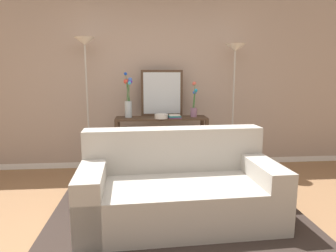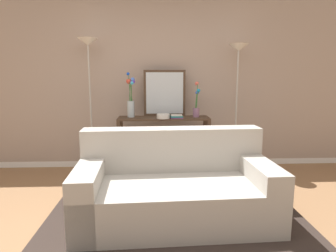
# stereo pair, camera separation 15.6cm
# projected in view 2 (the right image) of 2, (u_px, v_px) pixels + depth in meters

# --- Properties ---
(ground_plane) EXTENTS (16.00, 16.00, 0.02)m
(ground_plane) POSITION_uv_depth(u_px,v_px,m) (151.00, 247.00, 2.54)
(ground_plane) COLOR #936B47
(back_wall) EXTENTS (12.00, 0.15, 2.61)m
(back_wall) POSITION_uv_depth(u_px,v_px,m) (151.00, 84.00, 4.63)
(back_wall) COLOR white
(back_wall) RESTS_ON ground
(area_rug) EXTENTS (2.61, 2.12, 0.01)m
(area_rug) POSITION_uv_depth(u_px,v_px,m) (176.00, 225.00, 2.88)
(area_rug) COLOR #332823
(area_rug) RESTS_ON ground
(couch) EXTENTS (1.95, 1.05, 0.88)m
(couch) POSITION_uv_depth(u_px,v_px,m) (175.00, 189.00, 2.99)
(couch) COLOR #ADA89E
(couch) RESTS_ON ground
(console_table) EXTENTS (1.32, 0.37, 0.84)m
(console_table) POSITION_uv_depth(u_px,v_px,m) (164.00, 135.00, 4.36)
(console_table) COLOR #473323
(console_table) RESTS_ON ground
(floor_lamp_left) EXTENTS (0.28, 0.28, 1.95)m
(floor_lamp_left) POSITION_uv_depth(u_px,v_px,m) (89.00, 69.00, 4.17)
(floor_lamp_left) COLOR #B7B2A8
(floor_lamp_left) RESTS_ON ground
(floor_lamp_right) EXTENTS (0.28, 0.28, 1.88)m
(floor_lamp_right) POSITION_uv_depth(u_px,v_px,m) (238.00, 72.00, 4.28)
(floor_lamp_right) COLOR #B7B2A8
(floor_lamp_right) RESTS_ON ground
(wall_mirror) EXTENTS (0.62, 0.02, 0.68)m
(wall_mirror) POSITION_uv_depth(u_px,v_px,m) (165.00, 93.00, 4.41)
(wall_mirror) COLOR #473323
(wall_mirror) RESTS_ON console_table
(vase_tall_flowers) EXTENTS (0.13, 0.12, 0.64)m
(vase_tall_flowers) POSITION_uv_depth(u_px,v_px,m) (131.00, 100.00, 4.29)
(vase_tall_flowers) COLOR silver
(vase_tall_flowers) RESTS_ON console_table
(vase_short_flowers) EXTENTS (0.10, 0.11, 0.51)m
(vase_short_flowers) POSITION_uv_depth(u_px,v_px,m) (197.00, 105.00, 4.32)
(vase_short_flowers) COLOR gray
(vase_short_flowers) RESTS_ON console_table
(fruit_bowl) EXTENTS (0.19, 0.19, 0.06)m
(fruit_bowl) POSITION_uv_depth(u_px,v_px,m) (163.00, 116.00, 4.20)
(fruit_bowl) COLOR silver
(fruit_bowl) RESTS_ON console_table
(book_stack) EXTENTS (0.18, 0.13, 0.05)m
(book_stack) POSITION_uv_depth(u_px,v_px,m) (177.00, 117.00, 4.20)
(book_stack) COLOR #6B3360
(book_stack) RESTS_ON console_table
(book_row_under_console) EXTENTS (0.37, 0.18, 0.12)m
(book_row_under_console) POSITION_uv_depth(u_px,v_px,m) (140.00, 169.00, 4.43)
(book_row_under_console) COLOR #B77F33
(book_row_under_console) RESTS_ON ground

